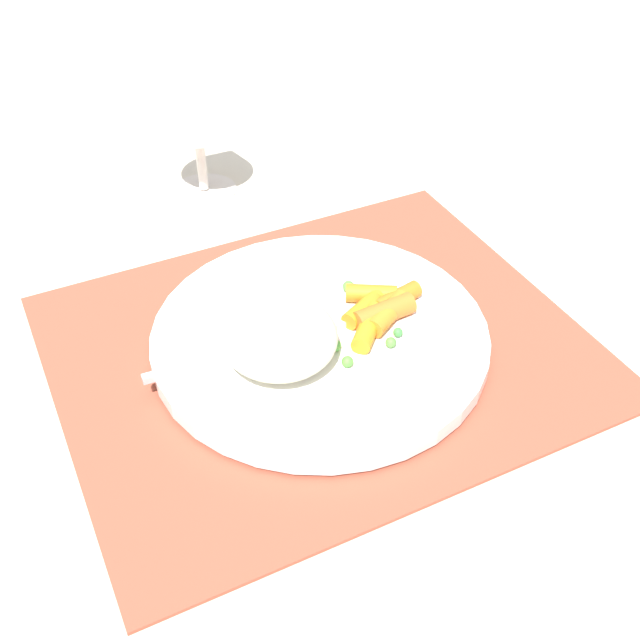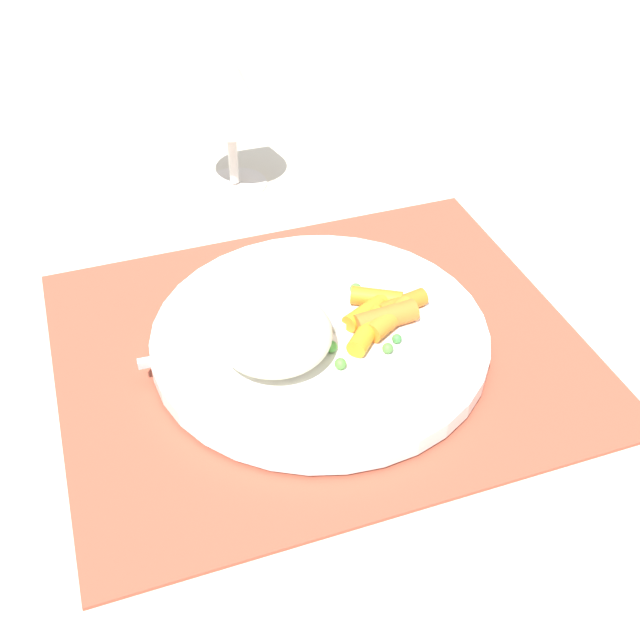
{
  "view_description": "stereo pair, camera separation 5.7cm",
  "coord_description": "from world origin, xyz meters",
  "px_view_note": "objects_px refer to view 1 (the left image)",
  "views": [
    {
      "loc": [
        -0.2,
        -0.41,
        0.42
      ],
      "look_at": [
        0.0,
        0.0,
        0.03
      ],
      "focal_mm": 43.77,
      "sensor_mm": 36.0,
      "label": 1
    },
    {
      "loc": [
        -0.15,
        -0.43,
        0.42
      ],
      "look_at": [
        0.0,
        0.0,
        0.03
      ],
      "focal_mm": 43.77,
      "sensor_mm": 36.0,
      "label": 2
    }
  ],
  "objects_px": {
    "carrot_portion": "(378,310)",
    "fork": "(293,334)",
    "plate": "(320,337)",
    "wine_glass": "(189,95)",
    "rice_mound": "(279,337)"
  },
  "relations": [
    {
      "from": "rice_mound",
      "to": "carrot_portion",
      "type": "bearing_deg",
      "value": 5.35
    },
    {
      "from": "plate",
      "to": "rice_mound",
      "type": "height_order",
      "value": "rice_mound"
    },
    {
      "from": "plate",
      "to": "carrot_portion",
      "type": "distance_m",
      "value": 0.05
    },
    {
      "from": "carrot_portion",
      "to": "wine_glass",
      "type": "relative_size",
      "value": 0.54
    },
    {
      "from": "plate",
      "to": "wine_glass",
      "type": "relative_size",
      "value": 1.74
    },
    {
      "from": "fork",
      "to": "plate",
      "type": "bearing_deg",
      "value": -3.12
    },
    {
      "from": "fork",
      "to": "wine_glass",
      "type": "bearing_deg",
      "value": 86.21
    },
    {
      "from": "fork",
      "to": "carrot_portion",
      "type": "bearing_deg",
      "value": -6.72
    },
    {
      "from": "plate",
      "to": "wine_glass",
      "type": "xyz_separation_m",
      "value": [
        -0.0,
        0.27,
        0.09
      ]
    },
    {
      "from": "rice_mound",
      "to": "fork",
      "type": "xyz_separation_m",
      "value": [
        0.02,
        0.02,
        -0.02
      ]
    },
    {
      "from": "carrot_portion",
      "to": "fork",
      "type": "xyz_separation_m",
      "value": [
        -0.07,
        0.01,
        -0.0
      ]
    },
    {
      "from": "rice_mound",
      "to": "wine_glass",
      "type": "height_order",
      "value": "wine_glass"
    },
    {
      "from": "carrot_portion",
      "to": "wine_glass",
      "type": "height_order",
      "value": "wine_glass"
    },
    {
      "from": "rice_mound",
      "to": "wine_glass",
      "type": "xyz_separation_m",
      "value": [
        0.04,
        0.29,
        0.06
      ]
    },
    {
      "from": "wine_glass",
      "to": "fork",
      "type": "bearing_deg",
      "value": -93.79
    }
  ]
}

